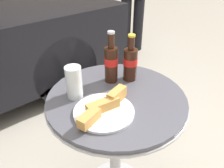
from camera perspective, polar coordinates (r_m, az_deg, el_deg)
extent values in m
cylinder|color=#B7B7BC|center=(1.24, 1.00, -16.55)|extent=(0.07, 0.07, 0.67)
cylinder|color=#B7B7BC|center=(1.01, 1.18, -4.32)|extent=(0.65, 0.65, 0.01)
cylinder|color=#4C4C56|center=(1.00, 1.19, -3.63)|extent=(0.64, 0.64, 0.02)
cylinder|color=#33190F|center=(1.09, 4.79, 5.03)|extent=(0.07, 0.07, 0.16)
cylinder|color=red|center=(1.08, 4.84, 5.94)|extent=(0.07, 0.07, 0.04)
cylinder|color=#33190F|center=(1.04, 5.08, 10.56)|extent=(0.03, 0.03, 0.06)
cylinder|color=gold|center=(1.03, 5.18, 12.49)|extent=(0.04, 0.04, 0.01)
cylinder|color=#33190F|center=(1.07, -0.22, 4.99)|extent=(0.06, 0.06, 0.18)
cylinder|color=red|center=(1.06, -0.22, 6.01)|extent=(0.07, 0.07, 0.04)
cylinder|color=#33190F|center=(1.02, -0.23, 11.20)|extent=(0.03, 0.03, 0.07)
cylinder|color=silver|center=(1.00, -0.24, 13.35)|extent=(0.03, 0.03, 0.01)
cylinder|color=silver|center=(0.98, -9.79, -0.37)|extent=(0.07, 0.07, 0.12)
cylinder|color=silver|center=(0.97, -9.88, 0.44)|extent=(0.07, 0.07, 0.15)
cylinder|color=white|center=(0.90, -2.13, -7.21)|extent=(0.25, 0.25, 0.01)
cube|color=white|center=(0.90, -2.14, -6.87)|extent=(0.19, 0.19, 0.00)
cube|color=#C68E47|center=(0.83, -5.99, -8.82)|extent=(0.11, 0.07, 0.04)
cube|color=#C68E47|center=(0.89, -2.37, -5.60)|extent=(0.14, 0.06, 0.04)
cube|color=#C68E47|center=(0.93, 1.23, -2.96)|extent=(0.11, 0.06, 0.05)
cylinder|color=black|center=(3.52, -26.40, 13.33)|extent=(0.64, 0.22, 0.64)
cylinder|color=black|center=(2.09, -12.93, 4.09)|extent=(0.64, 0.22, 0.64)
cylinder|color=black|center=(3.11, 3.59, 15.23)|extent=(0.14, 0.14, 0.73)
cylinder|color=black|center=(3.14, 6.81, 15.24)|extent=(0.14, 0.14, 0.73)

